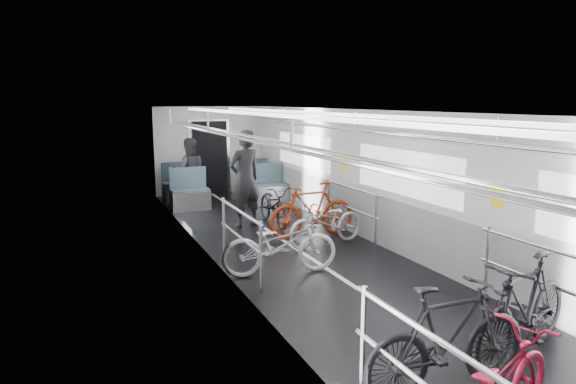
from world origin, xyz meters
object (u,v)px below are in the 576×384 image
(bike_left_mid, at_px, (448,339))
(bike_left_far, at_px, (280,244))
(person_seated, at_px, (189,172))
(bike_right_mid, at_px, (327,222))
(person_standing, at_px, (245,179))
(bike_right_near, at_px, (524,307))
(bike_aisle, at_px, (274,205))
(bike_right_far, at_px, (312,210))

(bike_left_mid, relative_size, bike_left_far, 0.99)
(bike_left_far, bearing_deg, person_seated, 8.96)
(bike_right_mid, distance_m, person_standing, 2.19)
(bike_right_near, relative_size, person_standing, 0.88)
(bike_left_far, distance_m, bike_aisle, 3.10)
(bike_right_mid, xyz_separation_m, bike_aisle, (-0.31, 1.81, -0.00))
(bike_right_mid, bearing_deg, person_seated, -173.88)
(bike_left_mid, height_order, bike_aisle, bike_left_mid)
(bike_aisle, bearing_deg, bike_right_far, -73.44)
(person_seated, bearing_deg, bike_left_far, 99.58)
(bike_right_mid, bearing_deg, bike_left_mid, -26.06)
(bike_left_far, xyz_separation_m, person_seated, (-0.12, 5.70, 0.37))
(bike_right_mid, distance_m, bike_aisle, 1.83)
(bike_right_near, distance_m, person_seated, 9.09)
(bike_right_mid, bearing_deg, bike_left_far, -62.28)
(bike_left_far, height_order, person_standing, person_standing)
(bike_right_mid, xyz_separation_m, person_standing, (-0.90, 1.91, 0.57))
(bike_left_far, relative_size, person_seated, 1.05)
(bike_left_far, height_order, bike_aisle, bike_left_far)
(bike_right_mid, distance_m, person_seated, 4.83)
(person_standing, bearing_deg, bike_aisle, 153.98)
(bike_left_mid, relative_size, bike_aisle, 1.07)
(bike_right_near, height_order, bike_aisle, bike_right_near)
(bike_right_near, bearing_deg, bike_right_mid, 163.24)
(person_standing, bearing_deg, bike_right_near, 81.52)
(bike_left_far, distance_m, person_seated, 5.71)
(bike_left_mid, relative_size, bike_right_mid, 1.06)
(bike_left_mid, distance_m, person_seated, 9.23)
(bike_left_mid, xyz_separation_m, bike_left_far, (-0.17, 3.52, -0.06))
(bike_aisle, distance_m, person_seated, 3.04)
(bike_aisle, relative_size, person_standing, 0.81)
(bike_left_far, bearing_deg, bike_right_far, -30.46)
(bike_left_far, bearing_deg, bike_left_mid, -169.54)
(bike_aisle, xyz_separation_m, person_seated, (-1.16, 2.78, 0.41))
(bike_right_near, xyz_separation_m, person_standing, (-0.87, 6.29, 0.47))
(bike_left_far, relative_size, bike_right_near, 1.00)
(person_seated, bearing_deg, bike_aisle, 121.04)
(bike_right_near, bearing_deg, bike_left_mid, -94.35)
(bike_left_mid, bearing_deg, bike_right_mid, -13.60)
(bike_right_mid, xyz_separation_m, person_seated, (-1.47, 4.59, 0.40))
(bike_aisle, bearing_deg, person_standing, 172.64)
(bike_right_mid, bearing_deg, bike_aisle, 178.14)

